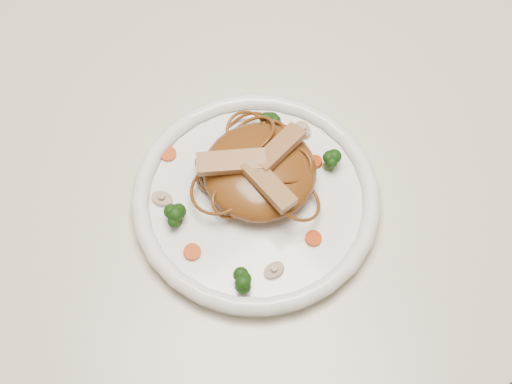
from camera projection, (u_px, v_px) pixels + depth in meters
ground at (259, 323)px, 1.55m from camera, size 4.00×4.00×0.00m
table at (261, 170)px, 0.98m from camera, size 1.20×0.80×0.75m
plate at (256, 201)px, 0.83m from camera, size 0.32×0.32×0.02m
noodle_mound at (260, 171)px, 0.82m from camera, size 0.15×0.15×0.04m
chicken_a at (279, 148)px, 0.80m from camera, size 0.07×0.04×0.01m
chicken_b at (231, 162)px, 0.79m from camera, size 0.08×0.06×0.01m
chicken_c at (269, 185)px, 0.78m from camera, size 0.03×0.07×0.01m
broccoli_0 at (269, 119)px, 0.86m from camera, size 0.03×0.03×0.03m
broccoli_1 at (175, 216)px, 0.80m from camera, size 0.03×0.03×0.03m
broccoli_2 at (241, 281)px, 0.76m from camera, size 0.03×0.03×0.03m
broccoli_3 at (329, 160)px, 0.83m from camera, size 0.03×0.03×0.03m
carrot_0 at (273, 131)px, 0.87m from camera, size 0.02×0.02×0.00m
carrot_1 at (192, 252)px, 0.79m from camera, size 0.02×0.02×0.00m
carrot_2 at (315, 162)px, 0.84m from camera, size 0.02×0.02×0.00m
carrot_3 at (168, 154)px, 0.85m from camera, size 0.02×0.02×0.00m
carrot_4 at (313, 238)px, 0.80m from camera, size 0.02×0.02×0.00m
mushroom_0 at (274, 270)px, 0.78m from camera, size 0.02×0.02×0.01m
mushroom_1 at (303, 130)px, 0.86m from camera, size 0.03×0.03×0.01m
mushroom_2 at (162, 199)px, 0.82m from camera, size 0.03×0.03×0.01m
mushroom_3 at (269, 118)px, 0.87m from camera, size 0.03×0.03×0.01m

